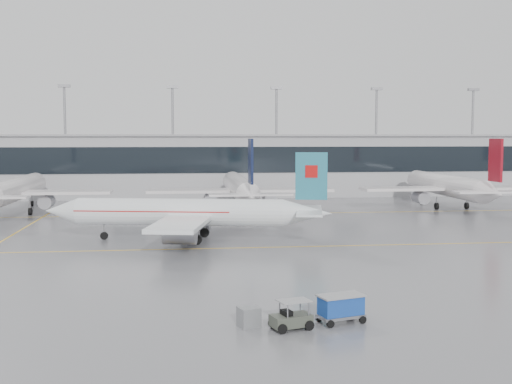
{
  "coord_description": "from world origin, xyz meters",
  "views": [
    {
      "loc": [
        -9.48,
        -68.25,
        12.07
      ],
      "look_at": [
        0.0,
        12.0,
        5.0
      ],
      "focal_mm": 45.0,
      "sensor_mm": 36.0,
      "label": 1
    }
  ],
  "objects": [
    {
      "name": "ground",
      "position": [
        0.0,
        0.0,
        0.0
      ],
      "size": [
        320.0,
        320.0,
        0.0
      ],
      "primitive_type": "plane",
      "color": "slate",
      "rests_on": "ground"
    },
    {
      "name": "parked_jet_b",
      "position": [
        -35.0,
        33.69,
        3.71
      ],
      "size": [
        29.64,
        36.96,
        11.72
      ],
      "rotation": [
        0.0,
        0.0,
        1.57
      ],
      "color": "silver",
      "rests_on": "ground"
    },
    {
      "name": "terminal_roof",
      "position": [
        0.0,
        62.0,
        12.2
      ],
      "size": [
        182.0,
        16.0,
        0.4
      ],
      "primitive_type": "cube",
      "color": "gray",
      "rests_on": "ground"
    },
    {
      "name": "taxi_line_north",
      "position": [
        0.0,
        30.0,
        0.01
      ],
      "size": [
        120.0,
        0.25,
        0.01
      ],
      "primitive_type": "cube",
      "color": "gold",
      "rests_on": "ground"
    },
    {
      "name": "taxi_line_cross",
      "position": [
        -30.0,
        15.0,
        0.01
      ],
      "size": [
        0.25,
        60.0,
        0.01
      ],
      "primitive_type": "cube",
      "color": "gold",
      "rests_on": "ground"
    },
    {
      "name": "air_canada_jet",
      "position": [
        -8.36,
        5.44,
        3.2
      ],
      "size": [
        33.46,
        26.38,
        10.24
      ],
      "rotation": [
        0.0,
        0.0,
        2.94
      ],
      "color": "white",
      "rests_on": "ground"
    },
    {
      "name": "parked_jet_c",
      "position": [
        -0.0,
        33.69,
        3.71
      ],
      "size": [
        29.64,
        36.96,
        11.72
      ],
      "rotation": [
        0.0,
        0.0,
        1.57
      ],
      "color": "silver",
      "rests_on": "ground"
    },
    {
      "name": "terminal_glass",
      "position": [
        0.0,
        54.45,
        7.5
      ],
      "size": [
        180.0,
        0.2,
        5.0
      ],
      "primitive_type": "cube",
      "color": "black",
      "rests_on": "ground"
    },
    {
      "name": "taxi_line_main",
      "position": [
        0.0,
        0.0,
        0.01
      ],
      "size": [
        120.0,
        0.25,
        0.01
      ],
      "primitive_type": "cube",
      "color": "gold",
      "rests_on": "ground"
    },
    {
      "name": "parked_jet_d",
      "position": [
        35.0,
        33.69,
        3.71
      ],
      "size": [
        29.64,
        36.96,
        11.72
      ],
      "rotation": [
        0.0,
        0.0,
        1.57
      ],
      "color": "silver",
      "rests_on": "ground"
    },
    {
      "name": "light_masts",
      "position": [
        0.0,
        68.0,
        13.34
      ],
      "size": [
        156.4,
        1.0,
        22.6
      ],
      "color": "gray",
      "rests_on": "ground"
    },
    {
      "name": "baggage_cart",
      "position": [
        0.75,
        -28.5,
        1.07
      ],
      "size": [
        3.31,
        2.42,
        1.84
      ],
      "rotation": [
        0.0,
        0.0,
        0.29
      ],
      "color": "gray",
      "rests_on": "ground"
    },
    {
      "name": "terminal",
      "position": [
        0.0,
        62.0,
        6.0
      ],
      "size": [
        180.0,
        15.0,
        12.0
      ],
      "primitive_type": "cube",
      "color": "#99999C",
      "rests_on": "ground"
    },
    {
      "name": "baggage_tug",
      "position": [
        -2.7,
        -29.53,
        0.64
      ],
      "size": [
        3.82,
        2.21,
        1.82
      ],
      "rotation": [
        0.0,
        0.0,
        0.29
      ],
      "color": "#3E4239",
      "rests_on": "ground"
    },
    {
      "name": "gse_unit",
      "position": [
        -5.27,
        -28.68,
        0.63
      ],
      "size": [
        1.56,
        1.5,
        1.25
      ],
      "primitive_type": "cube",
      "rotation": [
        0.0,
        0.0,
        0.33
      ],
      "color": "slate",
      "rests_on": "ground"
    }
  ]
}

